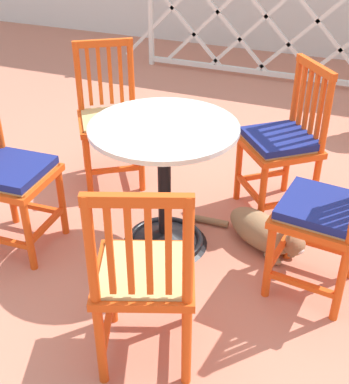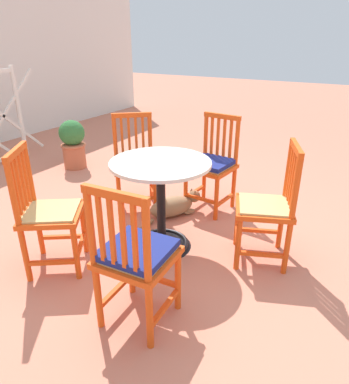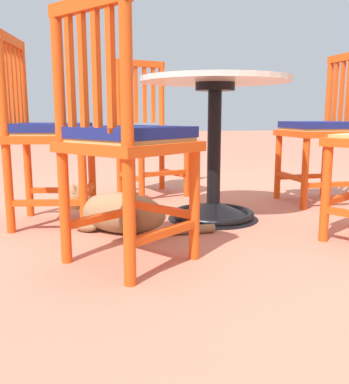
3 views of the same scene
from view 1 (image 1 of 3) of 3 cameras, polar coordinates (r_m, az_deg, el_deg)
The scene contains 9 objects.
ground_plane at distance 2.97m, azimuth -1.59°, elevation -5.71°, with size 24.00×24.00×0.00m, color #C6755B.
lattice_fence_panel at distance 5.35m, azimuth 10.02°, elevation 18.41°, with size 3.07×0.06×1.23m.
cafe_table at distance 2.82m, azimuth -1.09°, elevation -0.99°, with size 0.76×0.76×0.73m.
orange_chair_facing_out at distance 2.09m, azimuth -3.34°, elevation -9.39°, with size 0.52×0.52×0.91m.
orange_chair_by_planter at distance 2.52m, azimuth 16.17°, elevation -2.33°, with size 0.44×0.44×0.91m.
orange_chair_at_corner at distance 3.13m, azimuth 11.76°, elevation 5.23°, with size 0.56×0.56×0.91m.
orange_chair_tucked_in at distance 3.43m, azimuth -7.11°, elevation 7.87°, with size 0.56×0.56×0.91m.
orange_chair_near_fence at distance 2.87m, azimuth -17.70°, elevation 1.84°, with size 0.42×0.42×0.91m.
tabby_cat at distance 2.94m, azimuth 9.78°, elevation -4.48°, with size 0.71×0.40×0.23m.
Camera 1 is at (0.97, -2.16, 1.81)m, focal length 48.75 mm.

